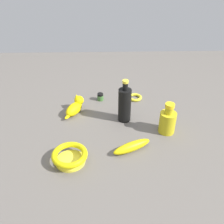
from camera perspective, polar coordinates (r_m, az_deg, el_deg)
name	(u,v)px	position (r m, az deg, el deg)	size (l,w,h in m)	color
ground	(112,124)	(1.25, 0.00, -2.73)	(2.00, 2.00, 0.00)	#5B5651
banana	(132,147)	(1.09, 4.58, -7.92)	(0.18, 0.04, 0.04)	#D4C00C
bottle_tall	(125,104)	(1.23, 2.93, 1.77)	(0.06, 0.06, 0.23)	black
bowl	(70,156)	(1.05, -9.68, -9.96)	(0.15, 0.15, 0.05)	yellow
nail_polish_jar	(100,97)	(1.43, -2.69, 3.52)	(0.04, 0.04, 0.04)	#3C6C31
bottle_short	(168,121)	(1.19, 12.65, -2.01)	(0.08, 0.08, 0.16)	gold
cat_figurine	(75,107)	(1.33, -8.47, 1.18)	(0.14, 0.11, 0.09)	yellow
bangle	(135,97)	(1.46, 5.30, 3.37)	(0.08, 0.08, 0.02)	yellow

